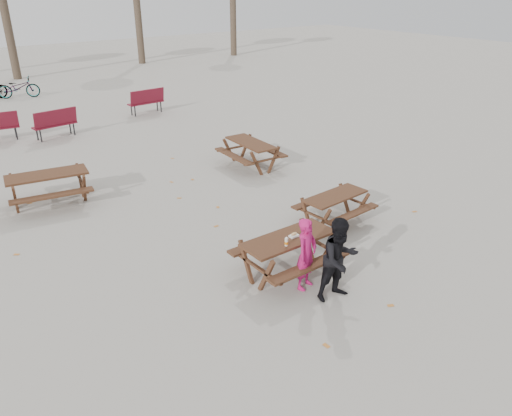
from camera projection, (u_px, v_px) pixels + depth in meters
ground at (287, 273)px, 9.52m from camera, size 80.00×80.00×0.00m
main_picnic_table at (288, 246)px, 9.27m from camera, size 1.80×1.45×0.78m
food_tray at (294, 236)px, 9.21m from camera, size 0.18×0.11×0.03m
bread_roll at (294, 234)px, 9.19m from camera, size 0.14×0.06×0.05m
soda_bottle at (286, 242)px, 8.87m from camera, size 0.07×0.07×0.17m
child at (306, 254)px, 8.82m from camera, size 0.58×0.47×1.36m
adult at (340, 259)px, 8.50m from camera, size 0.81×0.67×1.52m
picnic_table_east at (335, 209)px, 11.37m from camera, size 1.65×1.37×0.68m
picnic_table_north at (49, 189)px, 12.24m from camera, size 2.10×1.80×0.81m
picnic_table_far at (251, 154)px, 14.73m from camera, size 1.52×1.84×0.77m
park_bench_row at (31, 122)px, 17.54m from camera, size 10.45×1.88×1.03m
fallen_leaves at (235, 220)px, 11.60m from camera, size 11.00×11.00×0.01m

